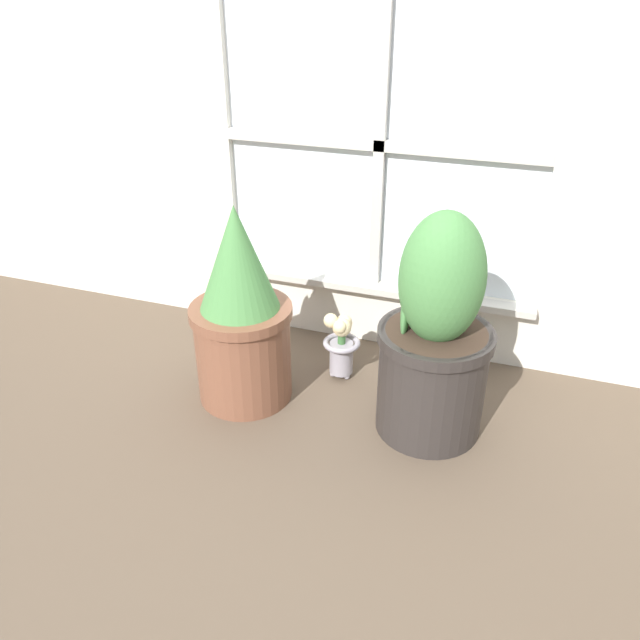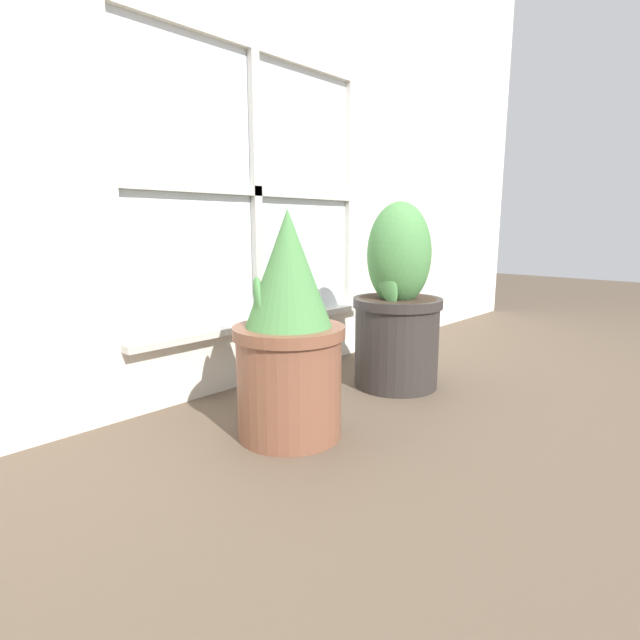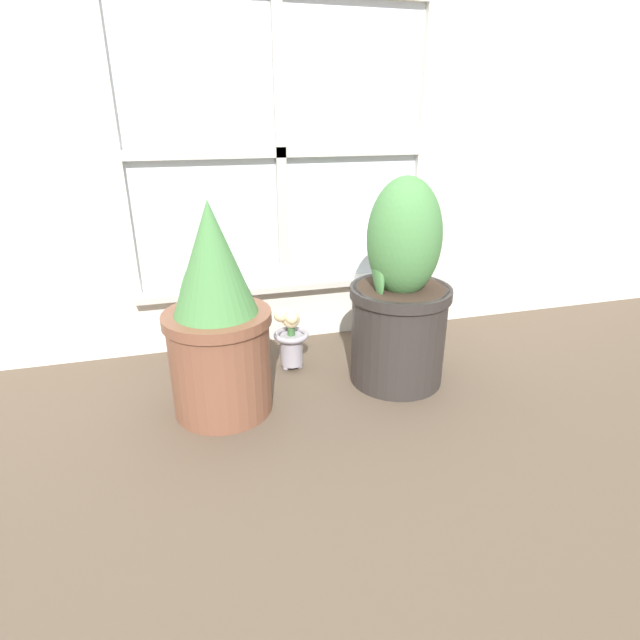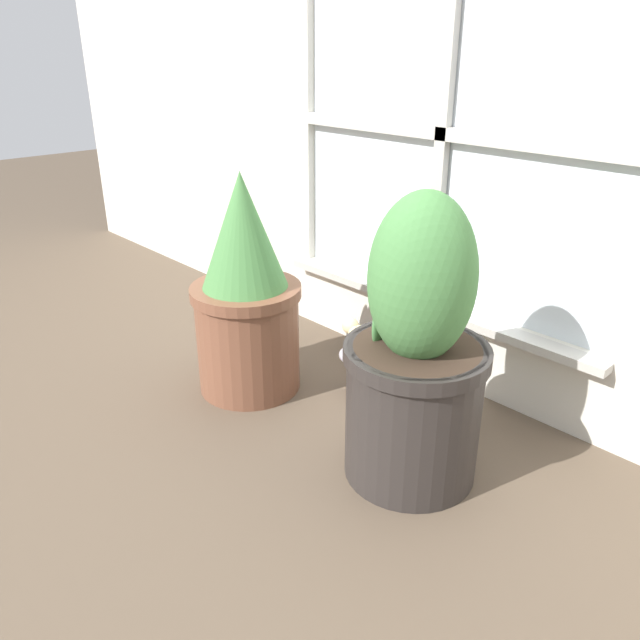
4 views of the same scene
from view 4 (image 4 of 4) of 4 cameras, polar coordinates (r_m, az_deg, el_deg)
ground_plane at (r=1.63m, az=-5.24°, el=-12.05°), size 10.00×10.00×0.00m
potted_plant_left at (r=1.80m, az=-6.78°, el=2.17°), size 0.32×0.32×0.65m
potted_plant_right at (r=1.42m, az=8.76°, el=-3.79°), size 0.33×0.33×0.69m
flower_vase at (r=1.81m, az=3.71°, el=-3.15°), size 0.13×0.13×0.24m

